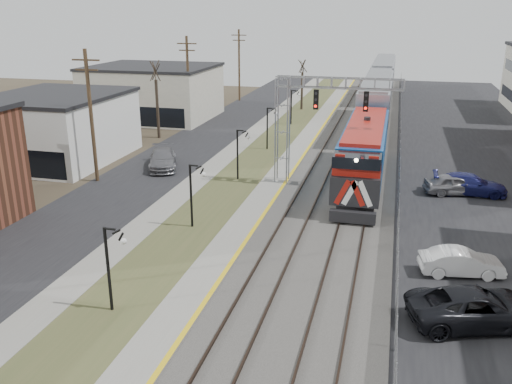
% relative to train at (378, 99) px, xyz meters
% --- Properties ---
extents(street_west, '(7.00, 120.00, 0.04)m').
position_rel_train_xyz_m(street_west, '(-17.00, -18.29, -2.86)').
color(street_west, black).
rests_on(street_west, ground).
extents(sidewalk, '(2.00, 120.00, 0.08)m').
position_rel_train_xyz_m(sidewalk, '(-12.50, -18.29, -2.84)').
color(sidewalk, gray).
rests_on(sidewalk, ground).
extents(grass_median, '(4.00, 120.00, 0.06)m').
position_rel_train_xyz_m(grass_median, '(-9.50, -18.29, -2.85)').
color(grass_median, '#414A27').
rests_on(grass_median, ground).
extents(platform, '(2.00, 120.00, 0.24)m').
position_rel_train_xyz_m(platform, '(-6.50, -18.29, -2.76)').
color(platform, gray).
rests_on(platform, ground).
extents(ballast_bed, '(8.00, 120.00, 0.20)m').
position_rel_train_xyz_m(ballast_bed, '(-1.50, -18.29, -2.78)').
color(ballast_bed, '#595651').
rests_on(ballast_bed, ground).
extents(parking_lot, '(16.00, 120.00, 0.04)m').
position_rel_train_xyz_m(parking_lot, '(10.50, -18.29, -2.86)').
color(parking_lot, black).
rests_on(parking_lot, ground).
extents(platform_edge, '(0.24, 120.00, 0.01)m').
position_rel_train_xyz_m(platform_edge, '(-5.62, -18.29, -2.64)').
color(platform_edge, gold).
rests_on(platform_edge, platform).
extents(track_near, '(1.58, 120.00, 0.15)m').
position_rel_train_xyz_m(track_near, '(-3.50, -18.29, -2.61)').
color(track_near, '#2D2119').
rests_on(track_near, ballast_bed).
extents(track_far, '(1.58, 120.00, 0.15)m').
position_rel_train_xyz_m(track_far, '(-0.00, -18.29, -2.61)').
color(track_far, '#2D2119').
rests_on(track_far, ballast_bed).
extents(train, '(3.00, 63.05, 5.33)m').
position_rel_train_xyz_m(train, '(0.00, 0.00, 0.00)').
color(train, '#124B96').
rests_on(train, ground).
extents(signal_gantry, '(9.00, 1.07, 8.15)m').
position_rel_train_xyz_m(signal_gantry, '(-4.28, -25.30, 2.70)').
color(signal_gantry, gray).
rests_on(signal_gantry, ground).
extents(lampposts, '(0.14, 62.14, 4.00)m').
position_rel_train_xyz_m(lampposts, '(-9.50, -35.00, -0.88)').
color(lampposts, black).
rests_on(lampposts, ground).
extents(utility_poles, '(0.28, 80.28, 10.00)m').
position_rel_train_xyz_m(utility_poles, '(-20.00, -28.29, 2.12)').
color(utility_poles, '#4C3823').
rests_on(utility_poles, ground).
extents(fence, '(0.04, 120.00, 1.60)m').
position_rel_train_xyz_m(fence, '(2.70, -18.29, -2.08)').
color(fence, gray).
rests_on(fence, ground).
extents(buildings_west, '(14.00, 67.00, 7.00)m').
position_rel_train_xyz_m(buildings_west, '(-26.50, -29.08, 0.13)').
color(buildings_west, beige).
rests_on(buildings_west, ground).
extents(bare_trees, '(12.30, 42.30, 5.95)m').
position_rel_train_xyz_m(bare_trees, '(-18.16, -14.38, -0.18)').
color(bare_trees, '#382D23').
rests_on(bare_trees, ground).
extents(car_lot_b, '(4.26, 2.09, 1.34)m').
position_rel_train_xyz_m(car_lot_b, '(5.80, -37.88, -2.21)').
color(car_lot_b, white).
rests_on(car_lot_b, ground).
extents(car_lot_c, '(6.21, 4.20, 1.58)m').
position_rel_train_xyz_m(car_lot_c, '(5.93, -42.52, -2.09)').
color(car_lot_c, black).
rests_on(car_lot_c, ground).
extents(car_lot_d, '(5.13, 2.10, 1.49)m').
position_rel_train_xyz_m(car_lot_d, '(7.61, -24.54, -2.14)').
color(car_lot_d, navy).
rests_on(car_lot_d, ground).
extents(car_lot_e, '(4.64, 2.67, 1.48)m').
position_rel_train_xyz_m(car_lot_e, '(6.61, -24.83, -2.14)').
color(car_lot_e, gray).
rests_on(car_lot_e, ground).
extents(car_street_b, '(4.04, 5.80, 1.56)m').
position_rel_train_xyz_m(car_street_b, '(-16.50, -23.72, -2.10)').
color(car_street_b, slate).
rests_on(car_street_b, ground).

